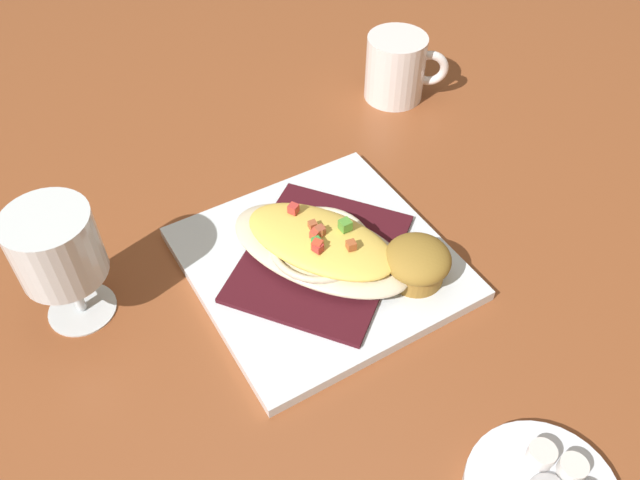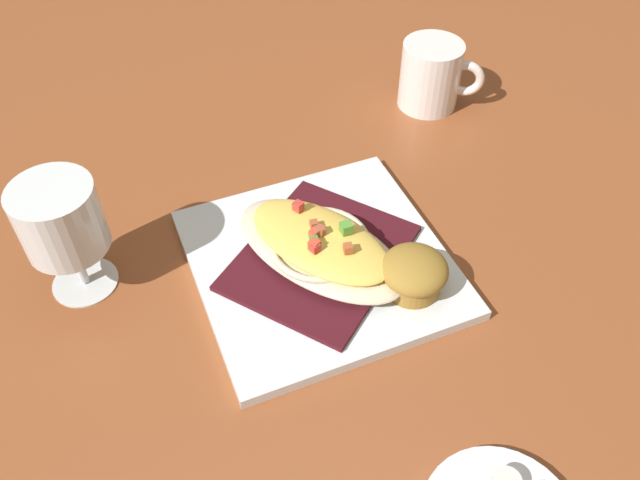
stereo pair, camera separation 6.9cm
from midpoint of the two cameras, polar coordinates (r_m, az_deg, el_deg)
The scene contains 9 objects.
ground_plane at distance 0.72m, azimuth -2.73°, elevation -2.50°, with size 2.60×2.60×0.00m, color brown.
square_plate at distance 0.71m, azimuth -2.75°, elevation -2.16°, with size 0.27×0.27×0.01m, color white.
folded_napkin at distance 0.71m, azimuth -2.78°, elevation -1.65°, with size 0.16×0.19×0.01m, color #421119.
gratin_dish at distance 0.69m, azimuth -2.83°, elevation -0.59°, with size 0.23×0.17×0.05m.
muffin at distance 0.68m, azimuth 5.69°, elevation -2.12°, with size 0.07×0.07×0.05m.
coffee_mug at distance 0.95m, azimuth 4.60°, elevation 14.50°, with size 0.10×0.10×0.09m.
stemmed_glass at distance 0.67m, azimuth -24.83°, elevation -1.10°, with size 0.08×0.08×0.14m.
creamer_cup_1 at distance 0.60m, azimuth 18.03°, elevation -18.89°, with size 0.02×0.02×0.02m, color silver.
creamer_cup_2 at distance 0.60m, azimuth 15.66°, elevation -17.92°, with size 0.02×0.02×0.02m, color silver.
Camera 1 is at (-0.35, 0.31, 0.54)m, focal length 36.42 mm.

